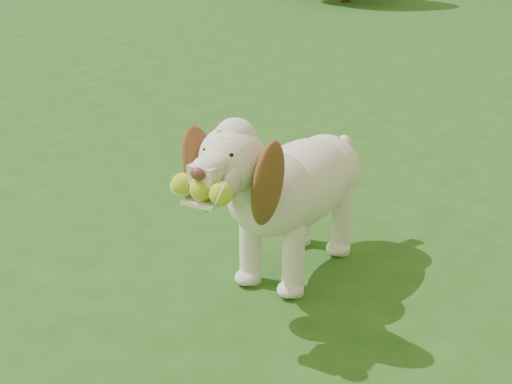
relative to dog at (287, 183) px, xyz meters
The scene contains 2 objects.
ground 0.65m from the dog, 101.75° to the left, with size 80.00×80.00×0.00m, color #1E4D16.
dog is the anchor object (origin of this frame).
Camera 1 is at (1.76, -3.12, 1.65)m, focal length 55.00 mm.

